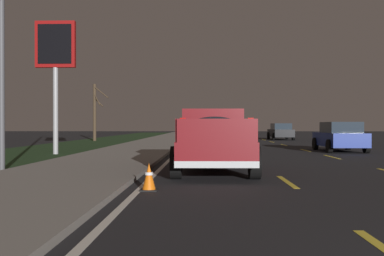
{
  "coord_description": "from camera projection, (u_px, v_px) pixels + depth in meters",
  "views": [
    {
      "loc": [
        -2.36,
        3.75,
        1.38
      ],
      "look_at": [
        12.24,
        4.16,
        1.28
      ],
      "focal_mm": 42.28,
      "sensor_mm": 36.0,
      "label": 1
    }
  ],
  "objects": [
    {
      "name": "lane_markings",
      "position": [
        214.0,
        144.0,
        32.15
      ],
      "size": [
        108.0,
        7.04,
        0.01
      ],
      "color": "yellow",
      "rests_on": "ground"
    },
    {
      "name": "grass_verge",
      "position": [
        72.0,
        146.0,
        29.6
      ],
      "size": [
        108.0,
        6.0,
        0.01
      ],
      "primitive_type": "cube",
      "color": "#1E3819",
      "rests_on": "ground"
    },
    {
      "name": "sedan_blue",
      "position": [
        340.0,
        136.0,
        23.6
      ],
      "size": [
        4.42,
        2.06,
        1.54
      ],
      "color": "navy",
      "rests_on": "ground"
    },
    {
      "name": "gas_price_sign",
      "position": [
        55.0,
        55.0,
        21.39
      ],
      "size": [
        0.27,
        1.9,
        6.31
      ],
      "color": "#99999E",
      "rests_on": "ground"
    },
    {
      "name": "ground",
      "position": [
        262.0,
        146.0,
        29.25
      ],
      "size": [
        144.0,
        144.0,
        0.0
      ],
      "primitive_type": "plane",
      "color": "black"
    },
    {
      "name": "pickup_truck",
      "position": [
        213.0,
        139.0,
        13.35
      ],
      "size": [
        5.44,
        2.32,
        1.87
      ],
      "color": "maroon",
      "rests_on": "ground"
    },
    {
      "name": "sidewalk_shoulder",
      "position": [
        148.0,
        145.0,
        29.46
      ],
      "size": [
        108.0,
        4.0,
        0.12
      ],
      "primitive_type": "cube",
      "color": "gray",
      "rests_on": "ground"
    },
    {
      "name": "bare_tree_far",
      "position": [
        95.0,
        111.0,
        39.46
      ],
      "size": [
        0.84,
        1.48,
        4.97
      ],
      "color": "#423323",
      "rests_on": "ground"
    },
    {
      "name": "traffic_cone_near",
      "position": [
        149.0,
        177.0,
        9.48
      ],
      "size": [
        0.36,
        0.36,
        0.58
      ],
      "color": "black",
      "rests_on": "ground"
    },
    {
      "name": "sedan_black",
      "position": [
        281.0,
        131.0,
        42.55
      ],
      "size": [
        4.43,
        2.07,
        1.54
      ],
      "color": "black",
      "rests_on": "ground"
    }
  ]
}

